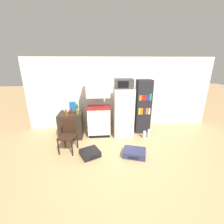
{
  "coord_description": "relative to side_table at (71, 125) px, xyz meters",
  "views": [
    {
      "loc": [
        -0.58,
        -3.13,
        2.29
      ],
      "look_at": [
        -0.22,
        0.85,
        0.93
      ],
      "focal_mm": 24.0,
      "sensor_mm": 36.0,
      "label": 1
    }
  ],
  "objects": [
    {
      "name": "cereal_box",
      "position": [
        0.06,
        0.19,
        0.54
      ],
      "size": [
        0.19,
        0.07,
        0.3
      ],
      "color": "#1E66A8",
      "rests_on": "side_table"
    },
    {
      "name": "bottle_amber_beer",
      "position": [
        -0.06,
        -0.23,
        0.48
      ],
      "size": [
        0.07,
        0.07,
        0.21
      ],
      "color": "brown",
      "rests_on": "side_table"
    },
    {
      "name": "bottle_milk_white",
      "position": [
        0.22,
        -0.03,
        0.45
      ],
      "size": [
        0.09,
        0.09,
        0.15
      ],
      "color": "white",
      "rests_on": "side_table"
    },
    {
      "name": "chair",
      "position": [
        0.07,
        -0.78,
        0.13
      ],
      "size": [
        0.48,
        0.48,
        0.87
      ],
      "rotation": [
        0.0,
        0.0,
        -0.23
      ],
      "color": "black",
      "rests_on": "ground_plane"
    },
    {
      "name": "kitchen_hutch",
      "position": [
        0.87,
        0.06,
        0.53
      ],
      "size": [
        0.71,
        0.53,
        1.97
      ],
      "color": "white",
      "rests_on": "ground_plane"
    },
    {
      "name": "side_table",
      "position": [
        0.0,
        0.0,
        0.0
      ],
      "size": [
        0.7,
        0.63,
        0.78
      ],
      "color": "#2D2319",
      "rests_on": "ground_plane"
    },
    {
      "name": "bottle_ketchup_red",
      "position": [
        0.06,
        -0.08,
        0.46
      ],
      "size": [
        0.06,
        0.06,
        0.18
      ],
      "color": "#AD1914",
      "rests_on": "side_table"
    },
    {
      "name": "suitcase_small_flat",
      "position": [
        1.75,
        -1.22,
        -0.31
      ],
      "size": [
        0.66,
        0.56,
        0.17
      ],
      "rotation": [
        0.0,
        0.0,
        -0.32
      ],
      "color": "navy",
      "rests_on": "ground_plane"
    },
    {
      "name": "bowl",
      "position": [
        -0.15,
        0.22,
        0.41
      ],
      "size": [
        0.16,
        0.16,
        0.04
      ],
      "color": "silver",
      "rests_on": "side_table"
    },
    {
      "name": "bottle_green_tall",
      "position": [
        0.2,
        0.16,
        0.5
      ],
      "size": [
        0.06,
        0.06,
        0.25
      ],
      "color": "#1E6028",
      "rests_on": "side_table"
    },
    {
      "name": "bottle_olive_oil",
      "position": [
        0.23,
        -0.14,
        0.49
      ],
      "size": [
        0.07,
        0.07,
        0.24
      ],
      "color": "#566619",
      "rests_on": "side_table"
    },
    {
      "name": "suitcase_large_flat",
      "position": [
        0.62,
        -1.12,
        -0.31
      ],
      "size": [
        0.58,
        0.56,
        0.15
      ],
      "rotation": [
        0.0,
        0.0,
        0.44
      ],
      "color": "black",
      "rests_on": "ground_plane"
    },
    {
      "name": "microwave",
      "position": [
        1.64,
        0.0,
        1.27
      ],
      "size": [
        0.53,
        0.41,
        0.29
      ],
      "color": "#333333",
      "rests_on": "refrigerator"
    },
    {
      "name": "water_bottle_front",
      "position": [
        2.27,
        -0.34,
        -0.27
      ],
      "size": [
        0.1,
        0.1,
        0.29
      ],
      "color": "silver",
      "rests_on": "ground_plane"
    },
    {
      "name": "ground_plane",
      "position": [
        1.47,
        -1.28,
        -0.39
      ],
      "size": [
        24.0,
        24.0,
        0.0
      ],
      "primitive_type": "plane",
      "color": "tan"
    },
    {
      "name": "refrigerator",
      "position": [
        1.64,
        0.0,
        0.37
      ],
      "size": [
        0.6,
        0.65,
        1.52
      ],
      "color": "silver",
      "rests_on": "ground_plane"
    },
    {
      "name": "bookshelf",
      "position": [
        2.32,
        0.14,
        0.48
      ],
      "size": [
        0.47,
        0.36,
        1.75
      ],
      "color": "black",
      "rests_on": "ground_plane"
    },
    {
      "name": "water_bottle_middle",
      "position": [
        2.42,
        -0.32,
        -0.25
      ],
      "size": [
        0.1,
        0.1,
        0.34
      ],
      "color": "silver",
      "rests_on": "ground_plane"
    },
    {
      "name": "wall_back",
      "position": [
        1.67,
        0.72,
        0.82
      ],
      "size": [
        6.4,
        0.1,
        2.43
      ],
      "color": "white",
      "rests_on": "ground_plane"
    }
  ]
}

